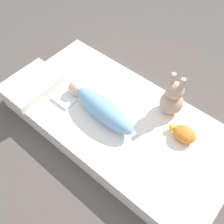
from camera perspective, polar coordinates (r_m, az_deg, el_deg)
ground_plane at (r=1.87m, az=1.57°, el=-3.62°), size 12.00×12.00×0.00m
bed_mattress at (r=1.81m, az=1.62°, el=-2.35°), size 1.58×0.79×0.15m
burp_cloth at (r=1.88m, az=-9.54°, el=3.61°), size 0.17×0.20×0.02m
swaddled_baby at (r=1.71m, az=-2.48°, el=1.05°), size 0.59×0.19×0.14m
pillow at (r=1.97m, az=-17.13°, el=5.73°), size 0.29×0.40×0.07m
bunny_plush at (r=1.74m, az=13.05°, el=2.88°), size 0.16×0.16×0.32m
turtle_plush at (r=1.69m, az=15.32°, el=-4.58°), size 0.18×0.12×0.08m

